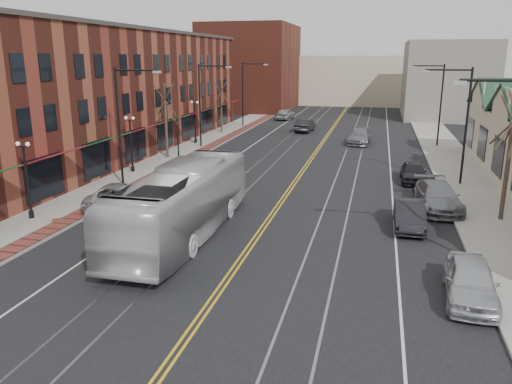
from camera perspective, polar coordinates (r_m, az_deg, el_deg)
The scene contains 29 objects.
ground at distance 17.98m, azimuth -6.44°, elevation -14.22°, with size 160.00×160.00×0.00m, color black.
sidewalk_left at distance 39.83m, azimuth -12.85°, elevation 2.16°, with size 4.00×120.00×0.15m, color gray.
sidewalk_right at distance 36.29m, azimuth 23.48°, elevation 0.00°, with size 4.00×120.00×0.15m, color gray.
building_left at distance 48.48m, azimuth -17.07°, elevation 10.64°, with size 10.00×50.00×11.00m, color maroon.
backdrop_left at distance 87.37m, azimuth -0.57°, elevation 14.02°, with size 14.00×18.00×14.00m, color maroon.
backdrop_mid at distance 99.89m, azimuth 10.80°, elevation 12.47°, with size 22.00×14.00×9.00m, color #B4A88A.
backdrop_right at distance 80.26m, azimuth 20.95°, elevation 11.87°, with size 12.00×16.00×11.00m, color slate.
streetlight_l_1 at distance 35.08m, azimuth -14.83°, elevation 8.52°, with size 3.33×0.25×8.00m.
streetlight_l_2 at distance 49.67m, azimuth -5.96°, elevation 10.76°, with size 3.33×0.25×8.00m.
streetlight_l_3 at distance 64.93m, azimuth -1.14°, elevation 11.86°, with size 3.33×0.25×8.00m.
streetlight_r_1 at distance 37.24m, azimuth 22.34°, elevation 8.26°, with size 3.33×0.25×8.00m.
streetlight_r_2 at distance 53.06m, azimuth 19.95°, elevation 10.23°, with size 3.33×0.25×8.00m.
lamppost_l_1 at distance 29.91m, azimuth -24.67°, elevation 1.05°, with size 0.84×0.28×4.27m.
lamppost_l_2 at distance 39.78m, azimuth -14.07°, elevation 5.20°, with size 0.84×0.28×4.27m.
lamppost_l_3 at distance 52.42m, azimuth -6.97°, elevation 7.86°, with size 0.84×0.28×4.27m.
tree_left_near at distance 44.80m, azimuth -10.27°, elevation 8.18°, with size 1.78×1.37×6.48m.
tree_left_far at distance 59.72m, azimuth -4.00°, elevation 9.86°, with size 1.66×1.28×6.02m.
tree_right_mid at distance 29.89m, azimuth 26.95°, elevation 3.82°, with size 1.90×1.46×6.93m.
manhole_far at distance 29.49m, azimuth -21.78°, elevation -2.97°, with size 0.60×0.60×0.02m, color #592D19.
traffic_signal at distance 42.40m, azimuth -8.93°, elevation 6.26°, with size 0.18×0.15×3.80m.
transit_bus at distance 25.08m, azimuth -8.33°, elevation -1.19°, with size 3.01×12.88×3.59m, color silver.
parked_suv at distance 31.22m, azimuth -15.29°, elevation -0.30°, with size 2.49×5.39×1.50m, color #ABAFB3.
parked_car_a at distance 20.40m, azimuth 23.31°, elevation -9.34°, with size 1.79×4.45×1.52m, color #B3B5BB.
parked_car_b at distance 27.62m, azimuth 17.10°, elevation -2.52°, with size 1.51×4.34×1.43m, color black.
parked_car_c at distance 31.41m, azimuth 20.05°, elevation -0.51°, with size 2.22×5.47×1.59m, color slate.
parked_car_d at distance 37.87m, azimuth 17.57°, elevation 2.19°, with size 1.75×4.35×1.48m, color black.
distant_car_left at distance 61.14m, azimuth 5.63°, elevation 7.59°, with size 1.64×4.71×1.55m, color black.
distant_car_right at distance 53.39m, azimuth 11.74°, elevation 6.22°, with size 2.14×5.26×1.53m, color slate.
distant_car_far at distance 73.07m, azimuth 3.38°, elevation 8.91°, with size 1.95×4.85×1.65m, color #999C9F.
Camera 1 is at (5.60, -14.64, 8.80)m, focal length 35.00 mm.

